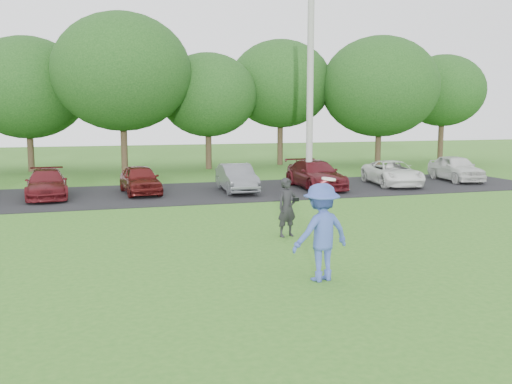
% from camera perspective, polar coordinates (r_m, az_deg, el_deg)
% --- Properties ---
extents(ground, '(100.00, 100.00, 0.00)m').
position_cam_1_polar(ground, '(11.55, 5.13, -8.69)').
color(ground, '#316B1E').
rests_on(ground, ground).
extents(parking_lot, '(32.00, 6.50, 0.03)m').
position_cam_1_polar(parking_lot, '(23.85, -6.68, -0.07)').
color(parking_lot, black).
rests_on(parking_lot, ground).
extents(utility_pole, '(0.28, 0.28, 9.17)m').
position_cam_1_polar(utility_pole, '(24.87, 5.44, 10.82)').
color(utility_pole, '#999994').
rests_on(utility_pole, ground).
extents(frisbee_player, '(1.38, 0.97, 2.09)m').
position_cam_1_polar(frisbee_player, '(11.31, 6.53, -4.01)').
color(frisbee_player, '#3C52AA').
rests_on(frisbee_player, ground).
extents(camera_bystander, '(0.66, 0.52, 1.59)m').
position_cam_1_polar(camera_bystander, '(15.26, 3.13, -1.54)').
color(camera_bystander, black).
rests_on(camera_bystander, ground).
extents(parked_cars, '(28.43, 4.90, 1.24)m').
position_cam_1_polar(parked_cars, '(23.69, -8.02, 1.31)').
color(parked_cars, black).
rests_on(parked_cars, parking_lot).
extents(tree_row, '(42.39, 9.85, 8.64)m').
position_cam_1_polar(tree_row, '(33.54, -7.28, 10.58)').
color(tree_row, '#38281C').
rests_on(tree_row, ground).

